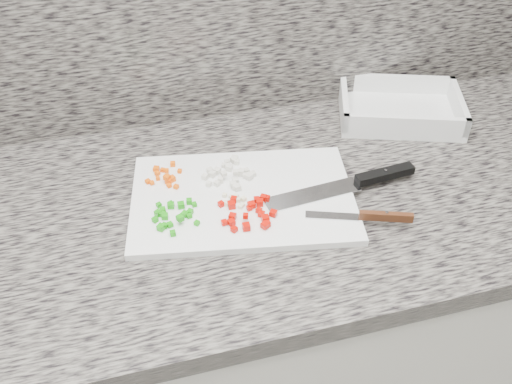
% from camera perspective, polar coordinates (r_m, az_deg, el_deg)
% --- Properties ---
extents(cabinet, '(3.92, 0.62, 0.86)m').
position_cam_1_polar(cabinet, '(1.41, -4.28, -15.77)').
color(cabinet, white).
rests_on(cabinet, ground).
extents(countertop, '(3.96, 0.64, 0.04)m').
position_cam_1_polar(countertop, '(1.07, -5.44, -2.09)').
color(countertop, '#69645C').
rests_on(countertop, cabinet).
extents(cutting_board, '(0.45, 0.34, 0.01)m').
position_cam_1_polar(cutting_board, '(1.06, -1.33, -0.62)').
color(cutting_board, white).
rests_on(cutting_board, countertop).
extents(carrot_pile, '(0.07, 0.08, 0.02)m').
position_cam_1_polar(carrot_pile, '(1.10, -9.01, 1.55)').
color(carrot_pile, '#F45805').
rests_on(carrot_pile, cutting_board).
extents(onion_pile, '(0.10, 0.10, 0.02)m').
position_cam_1_polar(onion_pile, '(1.09, -2.58, 1.88)').
color(onion_pile, silver).
rests_on(onion_pile, cutting_board).
extents(green_pepper_pile, '(0.08, 0.09, 0.02)m').
position_cam_1_polar(green_pepper_pile, '(1.01, -8.30, -2.21)').
color(green_pepper_pile, '#18960D').
rests_on(green_pepper_pile, cutting_board).
extents(red_pepper_pile, '(0.10, 0.10, 0.02)m').
position_cam_1_polar(red_pepper_pile, '(1.01, -0.59, -2.08)').
color(red_pepper_pile, '#C60C02').
rests_on(red_pepper_pile, cutting_board).
extents(garlic_pile, '(0.05, 0.05, 0.01)m').
position_cam_1_polar(garlic_pile, '(1.04, -2.17, -0.82)').
color(garlic_pile, beige).
rests_on(garlic_pile, cutting_board).
extents(chef_knife, '(0.30, 0.06, 0.02)m').
position_cam_1_polar(chef_knife, '(1.09, 10.41, 1.09)').
color(chef_knife, silver).
rests_on(chef_knife, cutting_board).
extents(paring_knife, '(0.18, 0.08, 0.02)m').
position_cam_1_polar(paring_knife, '(1.02, 11.55, -2.40)').
color(paring_knife, silver).
rests_on(paring_knife, cutting_board).
extents(tray, '(0.31, 0.27, 0.05)m').
position_cam_1_polar(tray, '(1.32, 14.17, 8.00)').
color(tray, white).
rests_on(tray, countertop).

